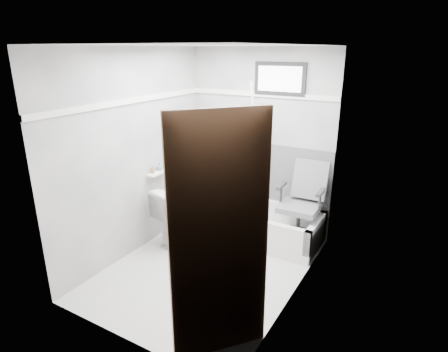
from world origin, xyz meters
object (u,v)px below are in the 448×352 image
Objects in this scene: soap_bottle_b at (160,167)px; bathtub at (262,224)px; soap_bottle_a at (153,169)px; door at (230,270)px; office_chair at (300,202)px; toilet at (182,215)px.

bathtub is at bearing 25.78° from soap_bottle_b.
bathtub is 1.56m from soap_bottle_a.
door reaches higher than soap_bottle_b.
office_chair is 9.88× the size of soap_bottle_a.
office_chair reaches higher than soap_bottle_a.
door is 2.44m from soap_bottle_a.
soap_bottle_b is at bearing 14.12° from toilet.
soap_bottle_a is at bearing 141.91° from door.
toilet is at bearing 23.98° from soap_bottle_a.
soap_bottle_b is at bearing 90.00° from soap_bottle_a.
bathtub is 14.43× the size of soap_bottle_b.
soap_bottle_b is at bearing 139.41° from door.
toilet is 0.69m from soap_bottle_a.
soap_bottle_a is at bearing 37.68° from toilet.
office_chair is at bearing 97.04° from door.
toilet is at bearing -156.60° from office_chair.
door reaches higher than bathtub.
door reaches higher than office_chair.
bathtub is 0.61m from office_chair.
office_chair reaches higher than soap_bottle_b.
soap_bottle_b is at bearing -160.93° from office_chair.
soap_bottle_a reaches higher than bathtub.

